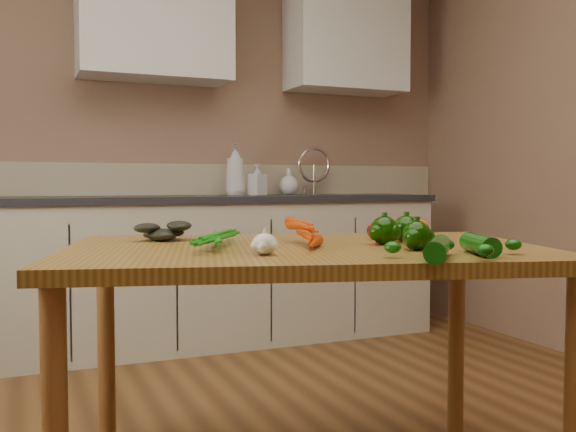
# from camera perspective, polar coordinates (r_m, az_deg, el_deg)

# --- Properties ---
(room) EXTENTS (4.04, 5.04, 2.64)m
(room) POSITION_cam_1_polar(r_m,az_deg,el_deg) (1.99, 3.90, 10.71)
(room) COLOR brown
(room) RESTS_ON ground
(counter_run) EXTENTS (2.84, 0.64, 1.14)m
(counter_run) POSITION_cam_1_polar(r_m,az_deg,el_deg) (3.96, -6.72, -4.60)
(counter_run) COLOR #B7B298
(counter_run) RESTS_ON ground
(upper_cabinets) EXTENTS (2.15, 0.35, 0.70)m
(upper_cabinets) POSITION_cam_1_polar(r_m,az_deg,el_deg) (4.26, -3.33, 16.16)
(upper_cabinets) COLOR silver
(upper_cabinets) RESTS_ON room
(table) EXTENTS (1.66, 1.30, 0.78)m
(table) POSITION_cam_1_polar(r_m,az_deg,el_deg) (2.01, 1.49, -5.12)
(table) COLOR olive
(table) RESTS_ON ground
(soap_bottle_a) EXTENTS (0.15, 0.15, 0.32)m
(soap_bottle_a) POSITION_cam_1_polar(r_m,az_deg,el_deg) (4.06, -4.70, 4.14)
(soap_bottle_a) COLOR silver
(soap_bottle_a) RESTS_ON counter_run
(soap_bottle_b) EXTENTS (0.12, 0.12, 0.20)m
(soap_bottle_b) POSITION_cam_1_polar(r_m,az_deg,el_deg) (4.08, -2.74, 3.27)
(soap_bottle_b) COLOR silver
(soap_bottle_b) RESTS_ON counter_run
(soap_bottle_c) EXTENTS (0.16, 0.16, 0.17)m
(soap_bottle_c) POSITION_cam_1_polar(r_m,az_deg,el_deg) (4.24, 0.07, 3.08)
(soap_bottle_c) COLOR silver
(soap_bottle_c) RESTS_ON counter_run
(carrot_bunch) EXTENTS (0.32, 0.27, 0.07)m
(carrot_bunch) POSITION_cam_1_polar(r_m,az_deg,el_deg) (1.98, -0.90, -1.66)
(carrot_bunch) COLOR #C53804
(carrot_bunch) RESTS_ON table
(leafy_greens) EXTENTS (0.21, 0.19, 0.10)m
(leafy_greens) POSITION_cam_1_polar(r_m,az_deg,el_deg) (2.23, -10.85, -0.79)
(leafy_greens) COLOR black
(leafy_greens) RESTS_ON table
(garlic_bulb) EXTENTS (0.07, 0.07, 0.06)m
(garlic_bulb) POSITION_cam_1_polar(r_m,az_deg,el_deg) (1.75, -2.11, -2.52)
(garlic_bulb) COLOR silver
(garlic_bulb) RESTS_ON table
(pepper_a) EXTENTS (0.09, 0.09, 0.09)m
(pepper_a) POSITION_cam_1_polar(r_m,az_deg,el_deg) (2.06, 8.56, -1.29)
(pepper_a) COLOR black
(pepper_a) RESTS_ON table
(pepper_b) EXTENTS (0.09, 0.09, 0.09)m
(pepper_b) POSITION_cam_1_polar(r_m,az_deg,el_deg) (2.16, 10.49, -1.15)
(pepper_b) COLOR black
(pepper_b) RESTS_ON table
(pepper_c) EXTENTS (0.08, 0.08, 0.08)m
(pepper_c) POSITION_cam_1_polar(r_m,az_deg,el_deg) (1.90, 11.37, -1.73)
(pepper_c) COLOR black
(pepper_c) RESTS_ON table
(tomato_a) EXTENTS (0.07, 0.07, 0.06)m
(tomato_a) POSITION_cam_1_polar(r_m,az_deg,el_deg) (2.24, 7.86, -1.31)
(tomato_a) COLOR #89020A
(tomato_a) RESTS_ON table
(tomato_b) EXTENTS (0.08, 0.08, 0.07)m
(tomato_b) POSITION_cam_1_polar(r_m,az_deg,el_deg) (2.24, 9.90, -1.20)
(tomato_b) COLOR #D74705
(tomato_b) RESTS_ON table
(tomato_c) EXTENTS (0.08, 0.08, 0.08)m
(tomato_c) POSITION_cam_1_polar(r_m,az_deg,el_deg) (2.24, 11.46, -1.14)
(tomato_c) COLOR #D74705
(tomato_c) RESTS_ON table
(zucchini_a) EXTENTS (0.12, 0.19, 0.06)m
(zucchini_a) POSITION_cam_1_polar(r_m,az_deg,el_deg) (1.83, 16.69, -2.45)
(zucchini_a) COLOR #074207
(zucchini_a) RESTS_ON table
(zucchini_b) EXTENTS (0.19, 0.21, 0.06)m
(zucchini_b) POSITION_cam_1_polar(r_m,az_deg,el_deg) (1.69, 13.19, -2.84)
(zucchini_b) COLOR #074207
(zucchini_b) RESTS_ON table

